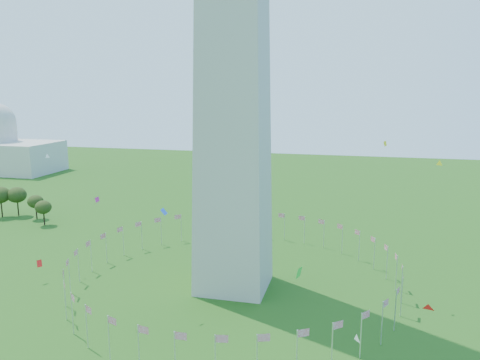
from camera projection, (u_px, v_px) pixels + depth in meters
The scene contains 2 objects.
flag_ring at pixel (234, 269), 117.20m from camera, with size 80.24×80.24×9.00m.
kites_aloft at pixel (281, 259), 86.45m from camera, with size 117.39×58.27×33.35m.
Camera 1 is at (27.82, -57.25, 48.79)m, focal length 35.00 mm.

